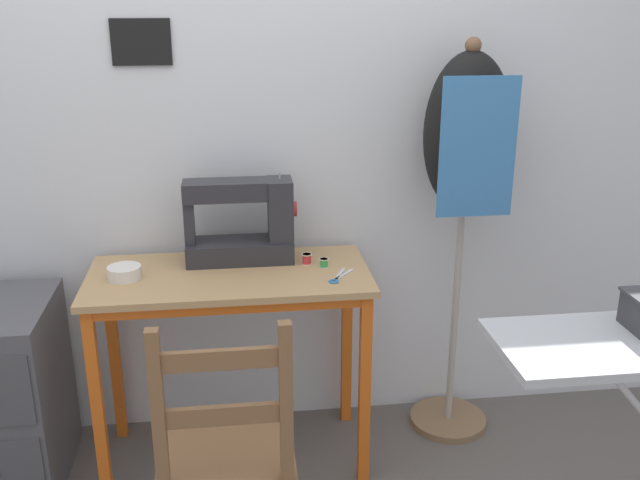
% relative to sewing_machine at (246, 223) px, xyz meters
% --- Properties ---
extents(wall_back, '(10.00, 0.06, 2.55)m').
position_rel_sewing_machine_xyz_m(wall_back, '(-0.07, 0.18, 0.35)').
color(wall_back, silver).
rests_on(wall_back, ground_plane).
extents(sewing_table, '(1.02, 0.48, 0.78)m').
position_rel_sewing_machine_xyz_m(sewing_table, '(-0.07, -0.14, -0.26)').
color(sewing_table, tan).
rests_on(sewing_table, ground_plane).
extents(sewing_machine, '(0.42, 0.16, 0.34)m').
position_rel_sewing_machine_xyz_m(sewing_machine, '(0.00, 0.00, 0.00)').
color(sewing_machine, '#28282D').
rests_on(sewing_machine, sewing_table).
extents(fabric_bowl, '(0.12, 0.12, 0.05)m').
position_rel_sewing_machine_xyz_m(fabric_bowl, '(-0.44, -0.13, -0.12)').
color(fabric_bowl, silver).
rests_on(fabric_bowl, sewing_table).
extents(scissors, '(0.11, 0.14, 0.01)m').
position_rel_sewing_machine_xyz_m(scissors, '(0.31, -0.23, -0.14)').
color(scissors, silver).
rests_on(scissors, sewing_table).
extents(thread_spool_near_machine, '(0.04, 0.04, 0.04)m').
position_rel_sewing_machine_xyz_m(thread_spool_near_machine, '(0.22, -0.07, -0.13)').
color(thread_spool_near_machine, red).
rests_on(thread_spool_near_machine, sewing_table).
extents(thread_spool_mid_table, '(0.04, 0.04, 0.03)m').
position_rel_sewing_machine_xyz_m(thread_spool_mid_table, '(0.28, -0.11, -0.13)').
color(thread_spool_mid_table, green).
rests_on(thread_spool_mid_table, sewing_table).
extents(wooden_chair, '(0.40, 0.38, 0.93)m').
position_rel_sewing_machine_xyz_m(wooden_chair, '(-0.09, -0.75, -0.49)').
color(wooden_chair, brown).
rests_on(wooden_chair, ground_plane).
extents(filing_cabinet, '(0.42, 0.51, 0.71)m').
position_rel_sewing_machine_xyz_m(filing_cabinet, '(-0.92, -0.15, -0.57)').
color(filing_cabinet, '#4C4C51').
rests_on(filing_cabinet, ground_plane).
extents(dress_form, '(0.33, 0.32, 1.59)m').
position_rel_sewing_machine_xyz_m(dress_form, '(0.83, -0.01, 0.24)').
color(dress_form, '#846647').
rests_on(dress_form, ground_plane).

